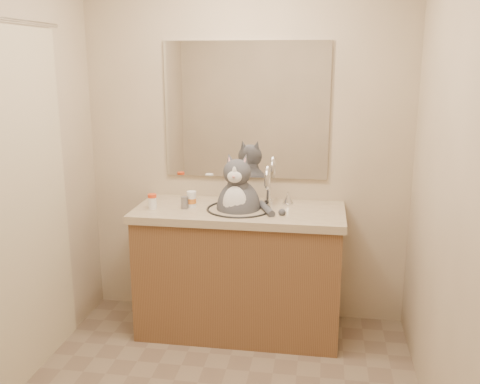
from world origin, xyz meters
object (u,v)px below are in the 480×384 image
cat (238,205)px  pill_bottle_redcap (152,201)px  pill_bottle_orange (192,199)px  grey_canister (185,203)px

cat → pill_bottle_redcap: 0.55m
pill_bottle_orange → cat: bearing=1.4°
cat → pill_bottle_orange: 0.31m
pill_bottle_redcap → pill_bottle_orange: bearing=17.9°
pill_bottle_redcap → pill_bottle_orange: 0.25m
pill_bottle_orange → grey_canister: pill_bottle_orange is taller
cat → pill_bottle_redcap: size_ratio=5.98×
pill_bottle_orange → grey_canister: size_ratio=1.36×
cat → grey_canister: size_ratio=7.47×
grey_canister → pill_bottle_orange: bearing=49.7°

